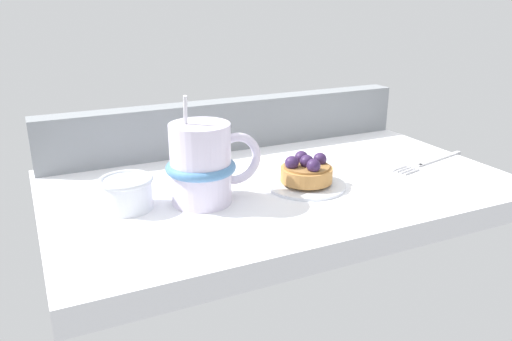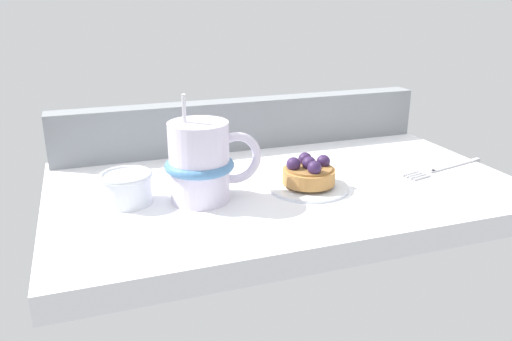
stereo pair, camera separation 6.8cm
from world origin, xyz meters
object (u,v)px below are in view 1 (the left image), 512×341
raspberry_tart (306,170)px  dessert_fork (430,161)px  coffee_mug (203,164)px  sugar_bowl (127,192)px  dessert_plate (306,184)px

raspberry_tart → dessert_fork: 23.26cm
coffee_mug → sugar_bowl: size_ratio=2.09×
coffee_mug → dessert_fork: bearing=-0.7°
coffee_mug → dessert_fork: 38.16cm
raspberry_tart → dessert_fork: bearing=1.3°
dessert_plate → dessert_fork: bearing=1.3°
raspberry_tart → coffee_mug: 14.98cm
dessert_fork → sugar_bowl: 47.45cm
sugar_bowl → raspberry_tart: bearing=-7.0°
coffee_mug → sugar_bowl: bearing=168.3°
raspberry_tart → sugar_bowl: (-24.19, 2.97, -0.16)cm
coffee_mug → dessert_fork: coffee_mug is taller
sugar_bowl → dessert_plate: bearing=-7.0°
raspberry_tart → sugar_bowl: bearing=173.0°
raspberry_tart → coffee_mug: bearing=176.1°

